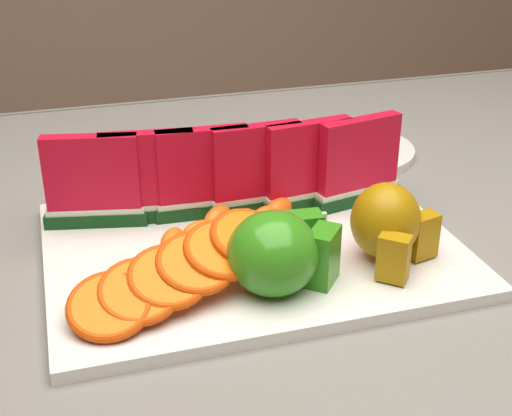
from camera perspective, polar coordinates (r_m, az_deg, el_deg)
The scene contains 10 objects.
table at distance 0.77m, azimuth -4.34°, elevation -10.69°, with size 1.40×0.90×0.75m.
tablecloth at distance 0.73m, azimuth -4.51°, elevation -6.77°, with size 1.53×1.03×0.20m.
platter at distance 0.71m, azimuth -0.34°, elevation -3.21°, with size 0.40×0.30×0.01m.
apple_cluster at distance 0.63m, azimuth 1.94°, elevation -3.58°, with size 0.12×0.11×0.08m.
pear_cluster at distance 0.67m, azimuth 10.53°, elevation -1.25°, with size 0.09×0.10×0.07m.
side_plate at distance 0.96m, azimuth 7.23°, elevation 4.62°, with size 0.22×0.22×0.01m.
watermelon_row at distance 0.75m, azimuth -2.10°, elevation 2.78°, with size 0.39×0.07×0.10m.
orange_fan_front at distance 0.61m, azimuth -5.91°, elevation -4.93°, with size 0.22×0.13×0.05m.
orange_fan_back at distance 0.81m, azimuth -3.44°, elevation 2.75°, with size 0.29×0.11×0.04m.
tangerine_segments at distance 0.72m, azimuth -1.27°, elevation -1.23°, with size 0.17×0.08×0.03m.
Camera 1 is at (-0.12, -0.60, 1.11)m, focal length 50.00 mm.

